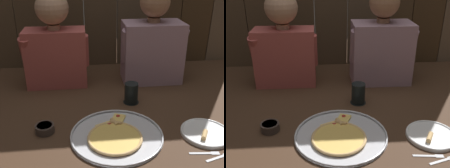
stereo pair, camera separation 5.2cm
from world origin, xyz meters
The scene contains 9 objects.
ground_plane centered at (0.00, 0.00, 0.00)m, with size 3.20×3.20×0.00m, color #422B1C.
pizza_tray centered at (-0.01, -0.10, 0.01)m, with size 0.44×0.44×0.03m.
dinner_plate centered at (0.42, -0.13, 0.01)m, with size 0.23×0.23×0.03m.
drinking_glass centered at (0.12, 0.22, 0.06)m, with size 0.09×0.09×0.12m.
dipping_bowl centered at (-0.34, -0.02, 0.02)m, with size 0.09×0.09×0.04m.
table_fork centered at (0.36, -0.26, 0.00)m, with size 0.13×0.03×0.01m.
table_knife centered at (0.42, -0.29, 0.00)m, with size 0.15×0.06×0.01m.
diner_left centered at (-0.31, 0.53, 0.29)m, with size 0.41×0.21×0.60m.
diner_right centered at (0.31, 0.53, 0.28)m, with size 0.42×0.23×0.62m.
Camera 1 is at (-0.14, -1.11, 0.75)m, focal length 42.52 mm.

